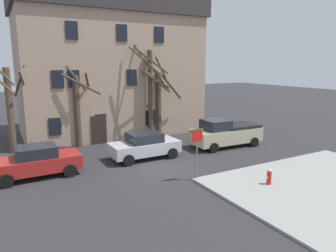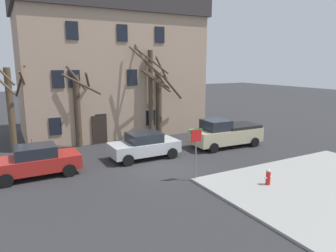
{
  "view_description": "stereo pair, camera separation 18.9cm",
  "coord_description": "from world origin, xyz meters",
  "px_view_note": "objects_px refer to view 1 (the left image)",
  "views": [
    {
      "loc": [
        -7.93,
        -14.72,
        5.82
      ],
      "look_at": [
        1.99,
        3.13,
        1.7
      ],
      "focal_mm": 33.04,
      "sensor_mm": 36.0,
      "label": 1
    },
    {
      "loc": [
        -7.76,
        -14.81,
        5.82
      ],
      "look_at": [
        1.99,
        3.13,
        1.7
      ],
      "focal_mm": 33.04,
      "sensor_mm": 36.0,
      "label": 2
    }
  ],
  "objects_px": {
    "car_silver_sedan": "(145,145)",
    "fire_hydrant": "(269,176)",
    "tree_bare_far": "(151,89)",
    "building_main": "(110,63)",
    "tree_bare_end": "(159,101)",
    "tree_bare_mid": "(77,106)",
    "pickup_truck_beige": "(225,133)",
    "tree_bare_near": "(11,106)",
    "street_sign_pole": "(197,145)",
    "bicycle_leaning": "(35,149)",
    "car_red_sedan": "(36,161)"
  },
  "relations": [
    {
      "from": "tree_bare_near",
      "to": "street_sign_pole",
      "type": "relative_size",
      "value": 2.27
    },
    {
      "from": "building_main",
      "to": "tree_bare_end",
      "type": "distance_m",
      "value": 5.57
    },
    {
      "from": "tree_bare_near",
      "to": "tree_bare_end",
      "type": "distance_m",
      "value": 10.54
    },
    {
      "from": "building_main",
      "to": "pickup_truck_beige",
      "type": "distance_m",
      "value": 11.54
    },
    {
      "from": "tree_bare_far",
      "to": "fire_hydrant",
      "type": "xyz_separation_m",
      "value": [
        0.71,
        -11.5,
        -3.36
      ]
    },
    {
      "from": "car_silver_sedan",
      "to": "fire_hydrant",
      "type": "xyz_separation_m",
      "value": [
        3.3,
        -7.09,
        -0.3
      ]
    },
    {
      "from": "building_main",
      "to": "tree_bare_mid",
      "type": "xyz_separation_m",
      "value": [
        -3.83,
        -3.97,
        -2.99
      ]
    },
    {
      "from": "car_silver_sedan",
      "to": "tree_bare_far",
      "type": "bearing_deg",
      "value": 59.55
    },
    {
      "from": "tree_bare_mid",
      "to": "pickup_truck_beige",
      "type": "height_order",
      "value": "tree_bare_mid"
    },
    {
      "from": "tree_bare_end",
      "to": "pickup_truck_beige",
      "type": "relative_size",
      "value": 1.09
    },
    {
      "from": "tree_bare_near",
      "to": "tree_bare_far",
      "type": "bearing_deg",
      "value": -5.25
    },
    {
      "from": "car_silver_sedan",
      "to": "fire_hydrant",
      "type": "relative_size",
      "value": 5.53
    },
    {
      "from": "building_main",
      "to": "tree_bare_mid",
      "type": "height_order",
      "value": "building_main"
    },
    {
      "from": "bicycle_leaning",
      "to": "fire_hydrant",
      "type": "bearing_deg",
      "value": -50.73
    },
    {
      "from": "car_red_sedan",
      "to": "pickup_truck_beige",
      "type": "height_order",
      "value": "pickup_truck_beige"
    },
    {
      "from": "tree_bare_near",
      "to": "tree_bare_mid",
      "type": "distance_m",
      "value": 4.15
    },
    {
      "from": "tree_bare_near",
      "to": "car_silver_sedan",
      "type": "distance_m",
      "value": 9.12
    },
    {
      "from": "car_red_sedan",
      "to": "bicycle_leaning",
      "type": "height_order",
      "value": "car_red_sedan"
    },
    {
      "from": "tree_bare_far",
      "to": "car_red_sedan",
      "type": "relative_size",
      "value": 1.73
    },
    {
      "from": "tree_bare_mid",
      "to": "pickup_truck_beige",
      "type": "bearing_deg",
      "value": -28.53
    },
    {
      "from": "car_red_sedan",
      "to": "bicycle_leaning",
      "type": "xyz_separation_m",
      "value": [
        0.35,
        4.43,
        -0.46
      ]
    },
    {
      "from": "tree_bare_end",
      "to": "car_red_sedan",
      "type": "height_order",
      "value": "tree_bare_end"
    },
    {
      "from": "building_main",
      "to": "fire_hydrant",
      "type": "distance_m",
      "value": 16.87
    },
    {
      "from": "car_silver_sedan",
      "to": "street_sign_pole",
      "type": "height_order",
      "value": "street_sign_pole"
    },
    {
      "from": "tree_bare_far",
      "to": "pickup_truck_beige",
      "type": "xyz_separation_m",
      "value": [
        3.64,
        -4.65,
        -2.92
      ]
    },
    {
      "from": "tree_bare_end",
      "to": "car_red_sedan",
      "type": "xyz_separation_m",
      "value": [
        -9.77,
        -4.99,
        -2.11
      ]
    },
    {
      "from": "tree_bare_far",
      "to": "car_red_sedan",
      "type": "height_order",
      "value": "tree_bare_far"
    },
    {
      "from": "tree_bare_far",
      "to": "bicycle_leaning",
      "type": "height_order",
      "value": "tree_bare_far"
    },
    {
      "from": "tree_bare_mid",
      "to": "tree_bare_far",
      "type": "height_order",
      "value": "tree_bare_far"
    },
    {
      "from": "pickup_truck_beige",
      "to": "fire_hydrant",
      "type": "bearing_deg",
      "value": -113.19
    },
    {
      "from": "car_silver_sedan",
      "to": "fire_hydrant",
      "type": "bearing_deg",
      "value": -65.01
    },
    {
      "from": "building_main",
      "to": "tree_bare_far",
      "type": "relative_size",
      "value": 1.96
    },
    {
      "from": "tree_bare_mid",
      "to": "fire_hydrant",
      "type": "bearing_deg",
      "value": -62.2
    },
    {
      "from": "car_red_sedan",
      "to": "car_silver_sedan",
      "type": "distance_m",
      "value": 6.3
    },
    {
      "from": "fire_hydrant",
      "to": "bicycle_leaning",
      "type": "bearing_deg",
      "value": 129.27
    },
    {
      "from": "tree_bare_mid",
      "to": "bicycle_leaning",
      "type": "height_order",
      "value": "tree_bare_mid"
    },
    {
      "from": "car_silver_sedan",
      "to": "pickup_truck_beige",
      "type": "distance_m",
      "value": 6.25
    },
    {
      "from": "pickup_truck_beige",
      "to": "tree_bare_near",
      "type": "bearing_deg",
      "value": 157.39
    },
    {
      "from": "tree_bare_mid",
      "to": "tree_bare_far",
      "type": "xyz_separation_m",
      "value": [
        5.54,
        -0.34,
        0.98
      ]
    },
    {
      "from": "tree_bare_far",
      "to": "car_red_sedan",
      "type": "bearing_deg",
      "value": -152.45
    },
    {
      "from": "tree_bare_mid",
      "to": "fire_hydrant",
      "type": "height_order",
      "value": "tree_bare_mid"
    },
    {
      "from": "car_silver_sedan",
      "to": "pickup_truck_beige",
      "type": "xyz_separation_m",
      "value": [
        6.24,
        -0.23,
        0.14
      ]
    },
    {
      "from": "bicycle_leaning",
      "to": "tree_bare_mid",
      "type": "bearing_deg",
      "value": 10.32
    },
    {
      "from": "fire_hydrant",
      "to": "pickup_truck_beige",
      "type": "bearing_deg",
      "value": 66.81
    },
    {
      "from": "tree_bare_far",
      "to": "car_silver_sedan",
      "type": "bearing_deg",
      "value": -120.45
    },
    {
      "from": "pickup_truck_beige",
      "to": "street_sign_pole",
      "type": "distance_m",
      "value": 7.2
    },
    {
      "from": "tree_bare_mid",
      "to": "bicycle_leaning",
      "type": "bearing_deg",
      "value": -169.68
    },
    {
      "from": "building_main",
      "to": "car_silver_sedan",
      "type": "bearing_deg",
      "value": -95.79
    },
    {
      "from": "tree_bare_mid",
      "to": "street_sign_pole",
      "type": "xyz_separation_m",
      "value": [
        3.64,
        -9.49,
        -1.03
      ]
    },
    {
      "from": "tree_bare_near",
      "to": "tree_bare_mid",
      "type": "bearing_deg",
      "value": -7.56
    }
  ]
}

